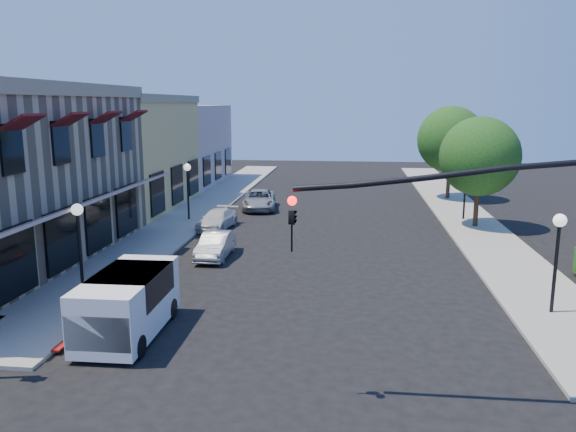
# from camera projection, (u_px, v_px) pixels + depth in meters

# --- Properties ---
(ground) EXTENTS (120.00, 120.00, 0.00)m
(ground) POSITION_uv_depth(u_px,v_px,m) (277.00, 430.00, 12.57)
(ground) COLOR black
(ground) RESTS_ON ground
(sidewalk_left) EXTENTS (3.50, 50.00, 0.12)m
(sidewalk_left) POSITION_uv_depth(u_px,v_px,m) (206.00, 206.00, 39.84)
(sidewalk_left) COLOR gray
(sidewalk_left) RESTS_ON ground
(sidewalk_right) EXTENTS (3.50, 50.00, 0.12)m
(sidewalk_right) POSITION_uv_depth(u_px,v_px,m) (459.00, 211.00, 37.87)
(sidewalk_right) COLOR gray
(sidewalk_right) RESTS_ON ground
(curb_red_strip) EXTENTS (0.25, 10.00, 0.06)m
(curb_red_strip) POSITION_uv_depth(u_px,v_px,m) (124.00, 298.00, 21.14)
(curb_red_strip) COLOR maroon
(curb_red_strip) RESTS_ON ground
(yellow_stucco_building) EXTENTS (10.00, 12.00, 7.60)m
(yellow_stucco_building) POSITION_uv_depth(u_px,v_px,m) (105.00, 153.00, 38.88)
(yellow_stucco_building) COLOR #E5C667
(yellow_stucco_building) RESTS_ON ground
(pink_stucco_building) EXTENTS (10.00, 12.00, 7.00)m
(pink_stucco_building) POSITION_uv_depth(u_px,v_px,m) (163.00, 145.00, 50.63)
(pink_stucco_building) COLOR beige
(pink_stucco_building) RESTS_ON ground
(street_tree_a) EXTENTS (4.56, 4.56, 6.48)m
(street_tree_a) POSITION_uv_depth(u_px,v_px,m) (480.00, 156.00, 32.18)
(street_tree_a) COLOR #362515
(street_tree_a) RESTS_ON ground
(street_tree_b) EXTENTS (4.94, 4.94, 7.02)m
(street_tree_b) POSITION_uv_depth(u_px,v_px,m) (451.00, 139.00, 41.85)
(street_tree_b) COLOR #362515
(street_tree_b) RESTS_ON ground
(signal_mast_arm) EXTENTS (8.01, 0.39, 6.00)m
(signal_mast_arm) POSITION_uv_depth(u_px,v_px,m) (544.00, 244.00, 12.56)
(signal_mast_arm) COLOR black
(signal_mast_arm) RESTS_ON ground
(lamppost_left_near) EXTENTS (0.44, 0.44, 3.57)m
(lamppost_left_near) POSITION_uv_depth(u_px,v_px,m) (78.00, 226.00, 20.78)
(lamppost_left_near) COLOR black
(lamppost_left_near) RESTS_ON ground
(lamppost_left_far) EXTENTS (0.44, 0.44, 3.57)m
(lamppost_left_far) POSITION_uv_depth(u_px,v_px,m) (187.00, 177.00, 34.41)
(lamppost_left_far) COLOR black
(lamppost_left_far) RESTS_ON ground
(lamppost_right_near) EXTENTS (0.44, 0.44, 3.57)m
(lamppost_right_near) POSITION_uv_depth(u_px,v_px,m) (558.00, 238.00, 18.87)
(lamppost_right_near) COLOR black
(lamppost_right_near) RESTS_ON ground
(lamppost_right_far) EXTENTS (0.44, 0.44, 3.57)m
(lamppost_right_far) POSITION_uv_depth(u_px,v_px,m) (466.00, 177.00, 34.45)
(lamppost_right_far) COLOR black
(lamppost_right_far) RESTS_ON ground
(white_van) EXTENTS (2.04, 4.53, 2.00)m
(white_van) POSITION_uv_depth(u_px,v_px,m) (127.00, 301.00, 17.47)
(white_van) COLOR white
(white_van) RESTS_ON ground
(parked_car_a) EXTENTS (1.62, 3.94, 1.34)m
(parked_car_a) POSITION_uv_depth(u_px,v_px,m) (135.00, 286.00, 20.34)
(parked_car_a) COLOR black
(parked_car_a) RESTS_ON ground
(parked_car_b) EXTENTS (1.28, 3.65, 1.20)m
(parked_car_b) POSITION_uv_depth(u_px,v_px,m) (216.00, 245.00, 26.56)
(parked_car_b) COLOR #A9ACAF
(parked_car_b) RESTS_ON ground
(parked_car_c) EXTENTS (2.03, 3.97, 1.10)m
(parked_car_c) POSITION_uv_depth(u_px,v_px,m) (217.00, 219.00, 32.64)
(parked_car_c) COLOR silver
(parked_car_c) RESTS_ON ground
(parked_car_d) EXTENTS (2.77, 4.99, 1.32)m
(parked_car_d) POSITION_uv_depth(u_px,v_px,m) (259.00, 200.00, 38.72)
(parked_car_d) COLOR #9EA1A3
(parked_car_d) RESTS_ON ground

